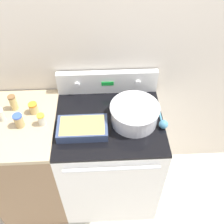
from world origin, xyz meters
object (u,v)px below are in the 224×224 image
spice_jar_orange_cap (33,108)px  spice_jar_white_cap (1,115)px  spice_jar_yellow_cap (41,120)px  ladle (163,122)px  mixing_bowl (134,113)px  spice_jar_brown_cap (13,103)px  spice_jar_blue_cap (19,121)px  casserole_dish (82,128)px

spice_jar_orange_cap → spice_jar_white_cap: 0.22m
spice_jar_yellow_cap → spice_jar_white_cap: spice_jar_white_cap is taller
ladle → spice_jar_white_cap: 1.10m
mixing_bowl → spice_jar_brown_cap: bearing=169.9°
spice_jar_white_cap → ladle: bearing=-5.0°
ladle → spice_jar_blue_cap: 0.96m
casserole_dish → spice_jar_white_cap: (-0.55, 0.13, 0.02)m
mixing_bowl → spice_jar_blue_cap: (-0.77, -0.02, -0.02)m
ladle → spice_jar_orange_cap: 0.90m
spice_jar_yellow_cap → ladle: bearing=-2.8°
ladle → mixing_bowl: bearing=165.7°
spice_jar_orange_cap → spice_jar_brown_cap: (-0.14, 0.04, 0.02)m
spice_jar_yellow_cap → spice_jar_orange_cap: (-0.07, 0.11, -0.00)m
spice_jar_blue_cap → spice_jar_white_cap: size_ratio=1.05×
casserole_dish → spice_jar_yellow_cap: size_ratio=3.74×
spice_jar_yellow_cap → casserole_dish: bearing=-14.1°
mixing_bowl → casserole_dish: bearing=-167.4°
casserole_dish → ladle: (0.54, 0.03, -0.01)m
spice_jar_yellow_cap → mixing_bowl: bearing=0.9°
spice_jar_yellow_cap → spice_jar_brown_cap: size_ratio=0.75×
ladle → spice_jar_orange_cap: size_ratio=3.36×
ladle → casserole_dish: bearing=-176.9°
spice_jar_yellow_cap → spice_jar_blue_cap: size_ratio=0.88×
spice_jar_white_cap → spice_jar_brown_cap: bearing=58.0°
casserole_dish → ladle: size_ratio=1.20×
mixing_bowl → spice_jar_yellow_cap: (-0.62, -0.01, -0.02)m
ladle → spice_jar_brown_cap: 1.05m
spice_jar_brown_cap → spice_jar_white_cap: (-0.06, -0.10, -0.01)m
mixing_bowl → spice_jar_white_cap: mixing_bowl is taller
ladle → spice_jar_brown_cap: size_ratio=2.33×
casserole_dish → spice_jar_blue_cap: spice_jar_blue_cap is taller
mixing_bowl → spice_jar_orange_cap: (-0.69, 0.11, -0.02)m
spice_jar_blue_cap → spice_jar_white_cap: 0.15m
casserole_dish → spice_jar_blue_cap: (-0.42, 0.06, 0.03)m
mixing_bowl → spice_jar_yellow_cap: size_ratio=3.78×
spice_jar_orange_cap → spice_jar_blue_cap: spice_jar_blue_cap is taller
spice_jar_yellow_cap → spice_jar_orange_cap: bearing=122.0°
mixing_bowl → spice_jar_blue_cap: bearing=-178.7°
spice_jar_yellow_cap → spice_jar_brown_cap: bearing=143.5°
spice_jar_orange_cap → ladle: bearing=-9.9°
spice_jar_yellow_cap → spice_jar_brown_cap: (-0.22, 0.16, 0.01)m
mixing_bowl → spice_jar_brown_cap: mixing_bowl is taller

